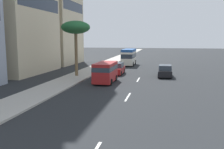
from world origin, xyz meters
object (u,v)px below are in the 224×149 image
Objects in this scene: minibus_lead at (129,56)px; car_third at (117,69)px; palm_tree at (76,28)px; car_fourth at (165,71)px; van_second at (106,71)px.

car_third is at bearing -0.40° from minibus_lead.
palm_tree is at bearing -17.65° from minibus_lead.
car_third is 1.05× the size of car_fourth.
car_third reaches higher than car_fourth.
palm_tree reaches higher than car_fourth.
palm_tree reaches higher than van_second.
minibus_lead is 19.24m from van_second.
minibus_lead is at bearing -17.65° from palm_tree.
palm_tree is (3.63, 4.87, 5.10)m from van_second.
car_third is 0.59× the size of palm_tree.
van_second is at bearing -0.12° from car_third.
minibus_lead is 12.15m from car_third.
car_fourth is 0.57× the size of palm_tree.
palm_tree is at bearing 101.08° from car_fourth.
van_second is 7.14m from car_third.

